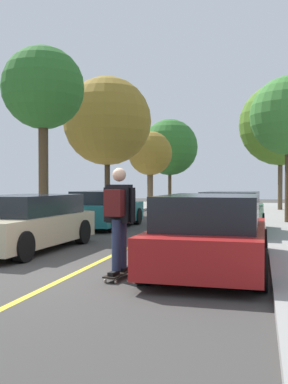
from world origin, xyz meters
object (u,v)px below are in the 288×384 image
at_px(parked_car_left_nearest, 25,222).
at_px(street_tree_left_nearest, 43,89).
at_px(parked_car_left_near, 104,209).
at_px(street_tree_right_near, 281,124).
at_px(street_tree_left_farthest, 170,147).
at_px(skateboard, 119,274).
at_px(street_tree_left_far, 150,154).
at_px(parked_car_right_nearest, 212,233).
at_px(street_tree_left_near, 107,121).
at_px(parked_car_right_near, 231,214).
at_px(skateboarder, 118,213).

xyz_separation_m(parked_car_left_nearest, street_tree_left_nearest, (-1.93, 4.72, 4.26)).
height_order(parked_car_left_near, street_tree_right_near, street_tree_right_near).
relative_size(parked_car_left_nearest, street_tree_right_near, 0.62).
xyz_separation_m(street_tree_left_farthest, skateboard, (5.15, -30.04, -4.58)).
bearing_deg(street_tree_left_far, parked_car_left_nearest, -84.62).
relative_size(parked_car_right_nearest, street_tree_right_near, 0.63).
bearing_deg(street_tree_left_far, street_tree_left_near, -90.00).
bearing_deg(parked_car_right_near, street_tree_left_near, 131.64).
bearing_deg(street_tree_right_near, parked_car_left_near, -121.29).
relative_size(parked_car_right_nearest, street_tree_left_farthest, 0.64).
xyz_separation_m(parked_car_right_nearest, street_tree_right_near, (1.93, 17.92, 4.22)).
distance_m(parked_car_right_nearest, parked_car_right_near, 5.56).
xyz_separation_m(parked_car_right_near, street_tree_left_near, (-6.57, 7.39, 4.04)).
relative_size(parked_car_left_near, street_tree_left_farthest, 0.64).
distance_m(parked_car_right_nearest, skateboard, 1.92).
xyz_separation_m(street_tree_left_near, street_tree_left_farthest, (0.00, 15.94, -0.05)).
bearing_deg(parked_car_left_near, parked_car_left_nearest, -89.98).
distance_m(parked_car_right_nearest, street_tree_left_far, 23.09).
distance_m(parked_car_left_near, street_tree_left_near, 7.36).
xyz_separation_m(street_tree_left_nearest, street_tree_left_farthest, (0.00, 22.75, -0.26)).
bearing_deg(street_tree_left_far, parked_car_left_near, -82.58).
bearing_deg(street_tree_left_near, street_tree_left_nearest, -90.00).
bearing_deg(skateboard, street_tree_left_nearest, 125.24).
bearing_deg(skateboard, parked_car_left_nearest, 141.45).
bearing_deg(parked_car_right_near, street_tree_left_far, 111.86).
height_order(parked_car_left_near, street_tree_left_nearest, street_tree_left_nearest).
bearing_deg(parked_car_right_nearest, street_tree_left_nearest, 136.94).
height_order(parked_car_right_nearest, street_tree_left_near, street_tree_left_near).
height_order(street_tree_left_near, street_tree_left_far, street_tree_left_near).
height_order(parked_car_left_nearest, street_tree_left_farthest, street_tree_left_farthest).
bearing_deg(street_tree_right_near, parked_car_right_nearest, -96.15).
bearing_deg(street_tree_left_near, street_tree_left_far, 90.00).
distance_m(parked_car_right_near, street_tree_left_farthest, 24.56).
height_order(street_tree_left_nearest, skateboard, street_tree_left_nearest).
xyz_separation_m(street_tree_right_near, skateboard, (-3.35, -19.06, -4.82)).
xyz_separation_m(parked_car_left_nearest, street_tree_left_near, (-1.93, 11.54, 4.05)).
bearing_deg(parked_car_right_nearest, parked_car_left_nearest, 163.04).
xyz_separation_m(parked_car_right_nearest, parked_car_right_near, (0.00, 5.56, -0.02)).
bearing_deg(street_tree_left_far, parked_car_right_near, -68.14).
relative_size(parked_car_right_near, street_tree_left_near, 0.61).
bearing_deg(parked_car_right_nearest, skateboarder, -140.34).
relative_size(parked_car_right_nearest, street_tree_left_near, 0.65).
xyz_separation_m(parked_car_left_near, street_tree_left_far, (-1.93, 14.82, 3.01)).
height_order(street_tree_left_farthest, skateboard, street_tree_left_farthest).
height_order(street_tree_left_far, street_tree_left_farthest, street_tree_left_farthest).
bearing_deg(parked_car_right_nearest, skateboard, -141.06).
distance_m(parked_car_right_near, street_tree_left_nearest, 7.85).
distance_m(parked_car_right_near, street_tree_left_near, 10.68).
bearing_deg(skateboarder, parked_car_right_nearest, 39.66).
bearing_deg(street_tree_left_far, parked_car_right_nearest, -73.33).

